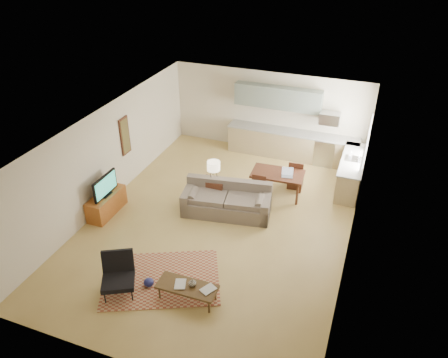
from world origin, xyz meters
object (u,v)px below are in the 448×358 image
at_px(armchair, 118,277).
at_px(tv_credenza, 106,204).
at_px(console_table, 214,191).
at_px(coffee_table, 187,292).
at_px(dining_table, 277,184).
at_px(sofa, 227,200).

relative_size(armchair, tv_credenza, 0.70).
bearing_deg(console_table, coffee_table, -76.98).
relative_size(console_table, dining_table, 0.50).
bearing_deg(sofa, console_table, 135.08).
distance_m(armchair, console_table, 3.94).
height_order(sofa, coffee_table, sofa).
distance_m(coffee_table, console_table, 3.65).
xyz_separation_m(sofa, tv_credenza, (-3.01, -1.12, -0.13)).
bearing_deg(armchair, tv_credenza, 100.18).
xyz_separation_m(armchair, dining_table, (2.13, 4.86, -0.07)).
distance_m(armchair, tv_credenza, 3.07).
bearing_deg(coffee_table, sofa, 94.90).
distance_m(tv_credenza, dining_table, 4.72).
height_order(sofa, armchair, armchair).
xyz_separation_m(console_table, dining_table, (1.54, 0.97, 0.00)).
relative_size(sofa, console_table, 3.33).
xyz_separation_m(armchair, tv_credenza, (-1.90, 2.41, -0.15)).
relative_size(sofa, armchair, 2.75).
bearing_deg(dining_table, console_table, -150.94).
bearing_deg(coffee_table, armchair, -167.46).
relative_size(coffee_table, armchair, 1.44).
bearing_deg(sofa, armchair, -116.63).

